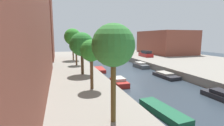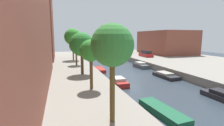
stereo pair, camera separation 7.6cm
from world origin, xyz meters
TOP-DOWN VIEW (x-y plane):
  - ground_plane at (0.00, 0.00)m, footprint 84.00×84.00m
  - quay_left at (-15.00, 0.00)m, footprint 20.00×64.00m
  - quay_right at (15.00, 0.00)m, footprint 20.00×64.00m
  - apartment_tower_far at (-16.00, 14.85)m, footprint 10.00×10.80m
  - low_block_right at (18.00, 18.66)m, footprint 10.00×15.07m
  - street_tree_0 at (-7.40, -13.81)m, footprint 2.21×2.21m
  - street_tree_1 at (-7.40, -7.67)m, footprint 1.88×1.88m
  - street_tree_2 at (-7.40, -1.55)m, footprint 2.83×2.83m
  - street_tree_3 at (-7.40, 5.63)m, footprint 2.13×2.13m
  - street_tree_4 at (-7.40, 11.91)m, footprint 3.20×3.20m
  - parked_car at (8.93, 12.74)m, footprint 1.82×4.24m
  - moored_boat_left_1 at (-3.11, -12.11)m, footprint 1.63×4.52m
  - moored_boat_left_2 at (-3.57, -4.05)m, footprint 1.40×3.22m
  - moored_boat_left_3 at (-3.82, 4.46)m, footprint 1.62×3.99m
  - moored_boat_right_1 at (3.61, -10.97)m, footprint 1.44×3.22m
  - moored_boat_right_2 at (3.77, -2.47)m, footprint 1.86×4.15m
  - moored_boat_right_3 at (3.88, 5.26)m, footprint 1.64×3.59m

SIDE VIEW (x-z plane):
  - ground_plane at x=0.00m, z-range 0.00..0.00m
  - moored_boat_left_3 at x=-3.82m, z-range 0.00..0.48m
  - moored_boat_left_1 at x=-3.11m, z-range 0.00..0.49m
  - moored_boat_right_2 at x=3.77m, z-range -0.05..0.63m
  - moored_boat_right_1 at x=3.61m, z-range -0.07..0.74m
  - moored_boat_left_2 at x=-3.57m, z-range -0.06..0.79m
  - moored_boat_right_3 at x=3.88m, z-range -0.07..0.91m
  - quay_left at x=-15.00m, z-range 0.00..1.00m
  - quay_right at x=15.00m, z-range 0.00..1.00m
  - parked_car at x=8.93m, z-range 0.89..2.28m
  - low_block_right at x=18.00m, z-range 1.00..7.06m
  - street_tree_3 at x=-7.40m, z-range 1.97..6.11m
  - street_tree_1 at x=-7.40m, z-range 2.15..6.44m
  - street_tree_2 at x=-7.40m, z-range 2.07..7.12m
  - street_tree_0 at x=-7.40m, z-range 2.43..7.62m
  - street_tree_4 at x=-7.40m, z-range 2.43..8.53m
  - apartment_tower_far at x=-16.00m, z-range 1.00..20.63m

